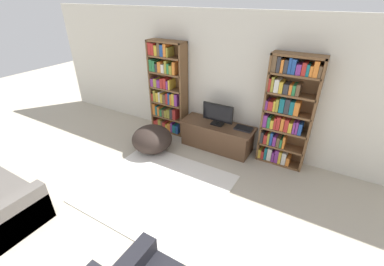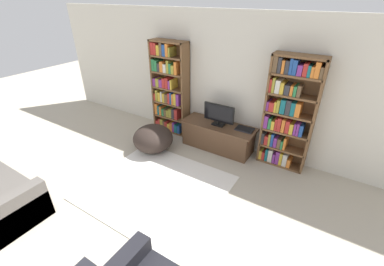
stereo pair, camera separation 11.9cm
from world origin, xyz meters
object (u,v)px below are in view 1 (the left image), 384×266
Objects in this scene: television at (218,114)px; bookshelf_left at (167,90)px; bookshelf_right at (286,112)px; laptop at (244,128)px; beanbag_ottoman at (152,139)px; tv_stand at (217,136)px.

bookshelf_left is at bearing 172.93° from television.
laptop is at bearing -173.82° from bookshelf_right.
television is at bearing -172.47° from bookshelf_right.
laptop is (-0.70, -0.08, -0.47)m from bookshelf_right.
laptop is 0.42× the size of beanbag_ottoman.
bookshelf_left is 2.51m from bookshelf_right.
bookshelf_left reaches higher than laptop.
bookshelf_right is 2.51× the size of beanbag_ottoman.
bookshelf_right reaches higher than laptop.
beanbag_ottoman is (-1.07, -0.76, -0.00)m from tv_stand.
tv_stand is 4.43× the size of laptop.
bookshelf_left is at bearing 177.64° from laptop.
television is at bearing 35.15° from beanbag_ottoman.
beanbag_ottoman is at bearing -144.35° from tv_stand.
television reaches higher than laptop.
tv_stand reaches higher than beanbag_ottoman.
bookshelf_right is 1.35× the size of tv_stand.
tv_stand is 2.37× the size of television.
bookshelf_left is 5.97× the size of laptop.
tv_stand is 0.49m from television.
tv_stand is at bearing -6.45° from bookshelf_left.
bookshelf_right is at bearing 7.53° from television.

